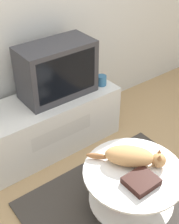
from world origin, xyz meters
TOP-DOWN VIEW (x-y plane):
  - ground_plane at (0.00, 0.00)m, footprint 12.00×12.00m
  - wall_back at (0.00, 1.43)m, footprint 8.00×0.05m
  - rug at (0.00, 0.00)m, footprint 1.50×1.29m
  - tv_stand at (-0.10, 1.08)m, footprint 1.38×0.52m
  - tv at (0.06, 1.10)m, footprint 0.68×0.35m
  - mug at (0.48, 0.99)m, footprint 0.09×0.09m
  - coffee_table at (-0.00, 0.02)m, footprint 0.74×0.74m
  - dvd_box at (-0.05, -0.10)m, footprint 0.22×0.19m
  - cat at (0.04, 0.09)m, footprint 0.44×0.45m

SIDE VIEW (x-z plane):
  - ground_plane at x=0.00m, z-range 0.00..0.00m
  - rug at x=0.00m, z-range 0.00..0.02m
  - tv_stand at x=-0.10m, z-range 0.00..0.53m
  - coffee_table at x=0.00m, z-range 0.08..0.49m
  - dvd_box at x=-0.05m, z-range 0.43..0.48m
  - cat at x=0.04m, z-range 0.43..0.56m
  - mug at x=0.48m, z-range 0.53..0.63m
  - tv at x=0.06m, z-range 0.53..1.03m
  - wall_back at x=0.00m, z-range 0.00..2.60m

